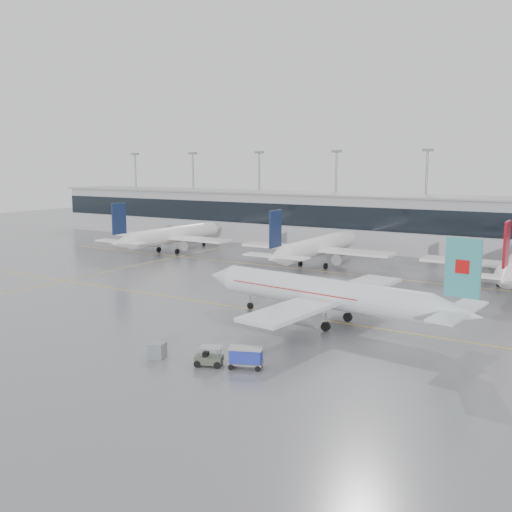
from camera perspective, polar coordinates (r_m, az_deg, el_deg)
The scene contains 14 objects.
ground at distance 79.67m, azimuth -4.50°, elevation -4.72°, with size 320.00×320.00×0.00m, color slate.
taxi_line_main at distance 79.67m, azimuth -4.50°, elevation -4.72°, with size 120.00×0.25×0.01m, color gold.
taxi_line_north at distance 104.92m, azimuth 5.11°, elevation -1.37°, with size 120.00×0.25×0.01m, color gold.
taxi_line_cross at distance 109.89m, azimuth -12.66°, elevation -1.08°, with size 0.25×60.00×0.01m, color gold.
terminal at distance 133.32m, azimuth 11.25°, elevation 3.32°, with size 180.00×15.00×12.00m, color #9B9B9F.
terminal_glass at distance 126.14m, azimuth 10.08°, elevation 3.72°, with size 180.00×0.20×5.00m, color black.
terminal_roof at distance 132.86m, azimuth 11.33°, elevation 5.98°, with size 182.00×16.00×0.40m, color gray.
light_masts at distance 138.45m, azimuth 12.20°, elevation 6.55°, with size 156.40×1.00×22.60m.
air_canada_jet at distance 68.72m, azimuth 7.28°, elevation -3.80°, with size 37.18×30.08×11.74m.
parked_jet_b at distance 126.41m, azimuth -8.49°, elevation 2.05°, with size 29.64×36.96×11.72m.
parked_jet_c at distance 107.61m, azimuth 6.01°, elevation 0.88°, with size 29.64×36.96×11.72m.
baggage_tug at distance 55.48m, azimuth -4.73°, elevation -10.20°, with size 3.94×2.46×1.89m.
baggage_cart at distance 54.57m, azimuth -1.02°, elevation -9.97°, with size 3.60×2.80×1.97m.
gse_unit at distance 58.15m, azimuth -9.87°, elevation -9.29°, with size 1.55×1.44×1.55m, color slate.
Camera 1 is at (45.37, -62.69, 18.96)m, focal length 40.00 mm.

